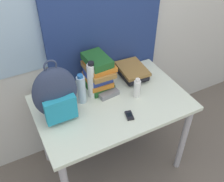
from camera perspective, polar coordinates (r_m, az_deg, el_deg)
wall_back at (r=1.96m, az=-6.22°, el=16.71°), size 6.00×0.06×2.50m
curtain_blue at (r=1.97m, az=-1.60°, el=16.97°), size 0.94×0.04×2.50m
desk at (r=1.97m, az=-0.00°, el=-4.48°), size 1.10×0.70×0.74m
backpack at (r=1.72m, az=-12.15°, el=-0.72°), size 0.29×0.18×0.44m
book_stack_left at (r=1.95m, az=-3.08°, el=4.05°), size 0.20×0.28×0.27m
book_stack_center at (r=2.12m, az=4.39°, el=4.23°), size 0.22×0.29×0.08m
water_bottle at (r=1.84m, az=-6.69°, el=0.38°), size 0.06×0.06×0.24m
sports_bottle at (r=1.87m, az=-4.39°, el=2.35°), size 0.07×0.07×0.30m
sunscreen_bottle at (r=1.91m, az=5.48°, el=0.59°), size 0.05×0.05×0.16m
cell_phone at (r=1.79m, az=3.79°, el=-5.34°), size 0.06×0.09×0.02m
sunglasses_case at (r=1.94m, az=-0.63°, el=-0.71°), size 0.16×0.07×0.04m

